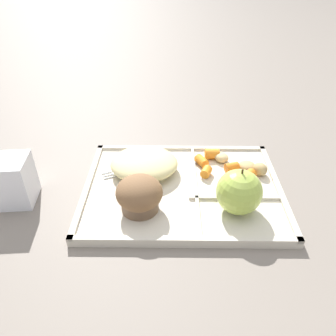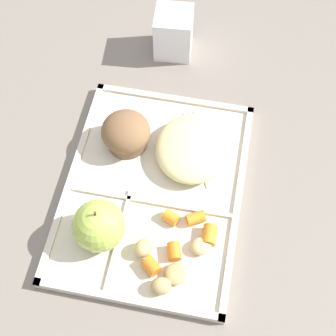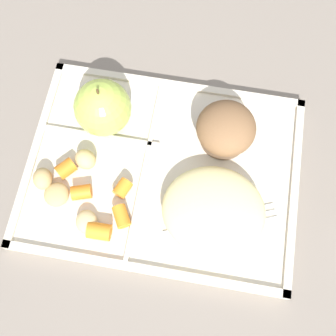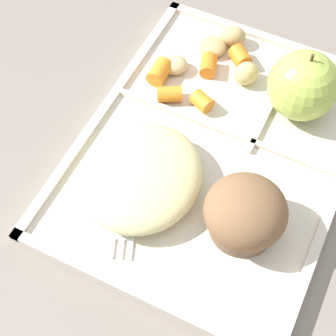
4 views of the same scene
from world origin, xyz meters
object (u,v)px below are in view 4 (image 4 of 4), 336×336
object	(u,v)px
lunch_tray	(215,151)
plastic_fork	(128,204)
bran_muffin	(245,214)
green_apple	(303,86)

from	to	relation	value
lunch_tray	plastic_fork	size ratio (longest dim) A/B	2.53
bran_muffin	plastic_fork	size ratio (longest dim) A/B	0.55
green_apple	bran_muffin	xyz separation A→B (m)	(0.18, 0.00, -0.01)
green_apple	plastic_fork	distance (m)	0.24
lunch_tray	plastic_fork	xyz separation A→B (m)	(0.11, -0.06, 0.01)
lunch_tray	green_apple	distance (m)	0.12
plastic_fork	lunch_tray	bearing A→B (deg)	152.77
green_apple	bran_muffin	bearing A→B (deg)	0.00
green_apple	plastic_fork	world-z (taller)	green_apple
plastic_fork	bran_muffin	bearing A→B (deg)	102.84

